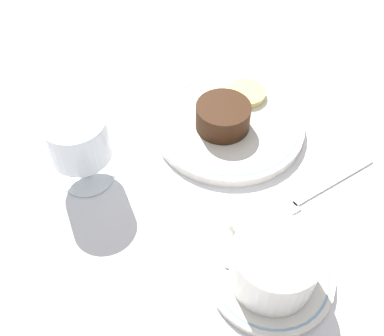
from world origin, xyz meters
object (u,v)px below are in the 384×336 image
object	(u,v)px
coffee_cup	(274,263)
wine_glass	(78,142)
dinner_plate	(227,124)
fork	(308,196)
dessert_cake	(222,116)

from	to	relation	value
coffee_cup	wine_glass	bearing A→B (deg)	16.30
dinner_plate	fork	bearing A→B (deg)	177.56
dinner_plate	coffee_cup	bearing A→B (deg)	148.21
coffee_cup	fork	xyz separation A→B (m)	(0.05, -0.12, -0.04)
coffee_cup	dessert_cake	xyz separation A→B (m)	(0.21, -0.12, -0.01)
wine_glass	fork	bearing A→B (deg)	-136.75
dinner_plate	coffee_cup	xyz separation A→B (m)	(-0.21, 0.13, 0.03)
fork	dessert_cake	xyz separation A→B (m)	(0.16, 0.01, 0.03)
dessert_cake	wine_glass	bearing A→B (deg)	75.07
dinner_plate	fork	distance (m)	0.16
fork	dessert_cake	world-z (taller)	dessert_cake
dinner_plate	dessert_cake	distance (m)	0.03
coffee_cup	dinner_plate	bearing A→B (deg)	-31.79
wine_glass	dessert_cake	xyz separation A→B (m)	(-0.05, -0.20, -0.04)
wine_glass	fork	distance (m)	0.30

